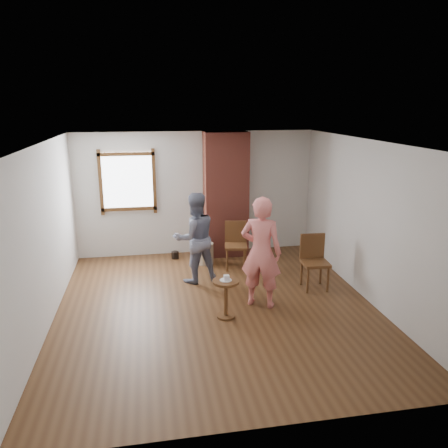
{
  "coord_description": "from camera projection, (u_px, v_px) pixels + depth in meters",
  "views": [
    {
      "loc": [
        -1.0,
        -6.3,
        3.16
      ],
      "look_at": [
        0.26,
        0.8,
        1.15
      ],
      "focal_mm": 35.0,
      "sensor_mm": 36.0,
      "label": 1
    }
  ],
  "objects": [
    {
      "name": "person_pink",
      "position": [
        261.0,
        252.0,
        6.84
      ],
      "size": [
        0.78,
        0.68,
        1.79
      ],
      "primitive_type": "imported",
      "rotation": [
        0.0,
        0.0,
        2.66
      ],
      "color": "#FF837F",
      "rests_on": "ground"
    },
    {
      "name": "dining_chair_left",
      "position": [
        236.0,
        242.0,
        8.57
      ],
      "size": [
        0.5,
        0.5,
        0.92
      ],
      "rotation": [
        0.0,
        0.0,
        -0.17
      ],
      "color": "brown",
      "rests_on": "ground"
    },
    {
      "name": "man",
      "position": [
        195.0,
        238.0,
        7.81
      ],
      "size": [
        0.93,
        0.81,
        1.65
      ],
      "primitive_type": "imported",
      "rotation": [
        0.0,
        0.0,
        3.4
      ],
      "color": "black",
      "rests_on": "ground"
    },
    {
      "name": "dark_pot",
      "position": [
        175.0,
        255.0,
        9.15
      ],
      "size": [
        0.18,
        0.18,
        0.15
      ],
      "primitive_type": "cylinder",
      "rotation": [
        0.0,
        0.0,
        -0.22
      ],
      "color": "black",
      "rests_on": "ground"
    },
    {
      "name": "side_table",
      "position": [
        226.0,
        292.0,
        6.57
      ],
      "size": [
        0.4,
        0.4,
        0.6
      ],
      "color": "brown",
      "rests_on": "ground"
    },
    {
      "name": "cake_slice",
      "position": [
        226.0,
        278.0,
        6.5
      ],
      "size": [
        0.08,
        0.07,
        0.06
      ],
      "primitive_type": "cube",
      "color": "white",
      "rests_on": "cake_plate"
    },
    {
      "name": "stoneware_crock",
      "position": [
        205.0,
        253.0,
        8.84
      ],
      "size": [
        0.36,
        0.36,
        0.43
      ],
      "primitive_type": "cylinder",
      "rotation": [
        0.0,
        0.0,
        0.09
      ],
      "color": "tan",
      "rests_on": "ground"
    },
    {
      "name": "ground",
      "position": [
        217.0,
        307.0,
        6.99
      ],
      "size": [
        5.5,
        5.5,
        0.0
      ],
      "primitive_type": "plane",
      "color": "brown",
      "rests_on": "ground"
    },
    {
      "name": "brick_chimney",
      "position": [
        226.0,
        195.0,
        9.12
      ],
      "size": [
        0.9,
        0.5,
        2.6
      ],
      "primitive_type": "cube",
      "color": "#A5493A",
      "rests_on": "ground"
    },
    {
      "name": "dining_chair_right",
      "position": [
        314.0,
        258.0,
        7.63
      ],
      "size": [
        0.46,
        0.46,
        0.95
      ],
      "rotation": [
        0.0,
        0.0,
        -0.04
      ],
      "color": "brown",
      "rests_on": "ground"
    },
    {
      "name": "room_shell",
      "position": [
        207.0,
        189.0,
        7.07
      ],
      "size": [
        5.04,
        5.52,
        2.62
      ],
      "color": "silver",
      "rests_on": "ground"
    },
    {
      "name": "cake_plate",
      "position": [
        226.0,
        280.0,
        6.51
      ],
      "size": [
        0.18,
        0.18,
        0.01
      ],
      "primitive_type": "cylinder",
      "color": "white",
      "rests_on": "side_table"
    }
  ]
}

